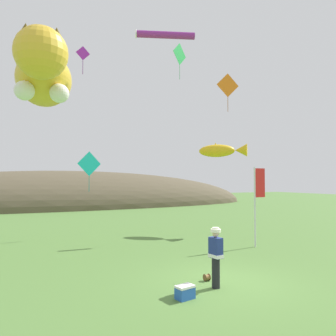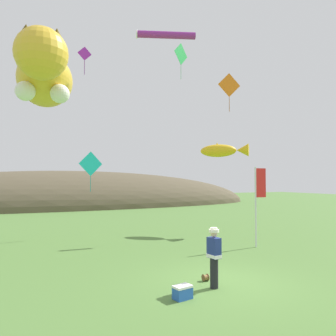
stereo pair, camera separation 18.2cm
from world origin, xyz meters
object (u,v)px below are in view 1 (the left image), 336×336
Objects in this scene: kite_spool at (207,277)px; kite_diamond_violet at (83,54)px; festival_attendant at (216,255)px; kite_tube_streamer at (165,35)px; kite_fish_windsock at (222,151)px; kite_diamond_teal at (89,164)px; kite_diamond_green at (180,54)px; festival_banner_pole at (257,195)px; kite_diamond_orange at (228,86)px; picnic_cooler at (185,292)px; kite_giant_cat at (44,77)px.

kite_spool is 0.12× the size of kite_diamond_violet.
festival_attendant is at bearing -82.77° from kite_diamond_violet.
kite_diamond_violet reaches higher than kite_tube_streamer.
kite_spool is at bearing -127.67° from kite_fish_windsock.
kite_diamond_teal reaches higher than kite_spool.
kite_fish_windsock is at bearing -23.62° from kite_diamond_violet.
kite_diamond_green reaches higher than kite_tube_streamer.
festival_attendant is at bearing -111.63° from kite_diamond_green.
kite_diamond_green is at bearing 67.53° from kite_spool.
festival_attendant is 11.34m from kite_diamond_teal.
kite_tube_streamer is 1.69× the size of kite_diamond_violet.
festival_banner_pole is 1.60× the size of kite_diamond_orange.
kite_tube_streamer is at bearing -130.71° from kite_diamond_green.
kite_diamond_teal is at bearing 161.16° from kite_diamond_orange.
kite_diamond_teal is 9.60m from kite_diamond_orange.
kite_spool is at bearing -81.75° from kite_diamond_violet.
kite_diamond_violet is 0.77× the size of kite_diamond_teal.
picnic_cooler is 0.30× the size of kite_diamond_violet.
kite_tube_streamer is (-4.92, -1.96, 5.68)m from kite_fish_windsock.
kite_diamond_violet is (-8.05, 3.52, 6.10)m from kite_fish_windsock.
kite_diamond_green is at bearing -28.34° from kite_diamond_violet.
kite_diamond_teal is at bearing 91.12° from picnic_cooler.
picnic_cooler is 11.86m from kite_diamond_teal.
kite_diamond_orange is (1.17, 3.95, 6.50)m from festival_banner_pole.
kite_spool is 0.09× the size of kite_diamond_orange.
kite_diamond_violet is 9.30m from kite_diamond_orange.
picnic_cooler is 8.23m from festival_banner_pole.
kite_diamond_teal is at bearing 135.19° from festival_banner_pole.
festival_banner_pole is at bearing -105.09° from kite_fish_windsock.
festival_banner_pole is 7.69m from kite_diamond_orange.
picnic_cooler is at bearing -162.58° from festival_attendant.
kite_diamond_orange is at bearing 2.00° from kite_giant_cat.
kite_diamond_orange is at bearing -18.84° from kite_diamond_teal.
kite_diamond_green is at bearing 68.37° from festival_attendant.
kite_fish_windsock reaches higher than picnic_cooler.
kite_diamond_green is (3.66, 8.85, 10.88)m from kite_spool.
kite_diamond_violet reaches higher than kite_giant_cat.
kite_diamond_violet is at bearing 119.78° from kite_tube_streamer.
kite_diamond_green reaches higher than picnic_cooler.
picnic_cooler is 0.23× the size of kite_diamond_teal.
kite_diamond_teal is at bearing 166.75° from kite_fish_windsock.
festival_banner_pole is 9.53m from kite_diamond_teal.
festival_attendant is 0.47× the size of festival_banner_pole.
kite_giant_cat is 6.48m from kite_tube_streamer.
kite_fish_windsock is 6.55m from kite_diamond_green.
festival_attendant reaches higher than kite_spool.
kite_diamond_green reaches higher than kite_spool.
kite_fish_windsock is (1.28, 4.75, 2.57)m from festival_banner_pole.
kite_fish_windsock is at bearing 52.33° from kite_spool.
kite_giant_cat is at bearing -167.38° from kite_diamond_green.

